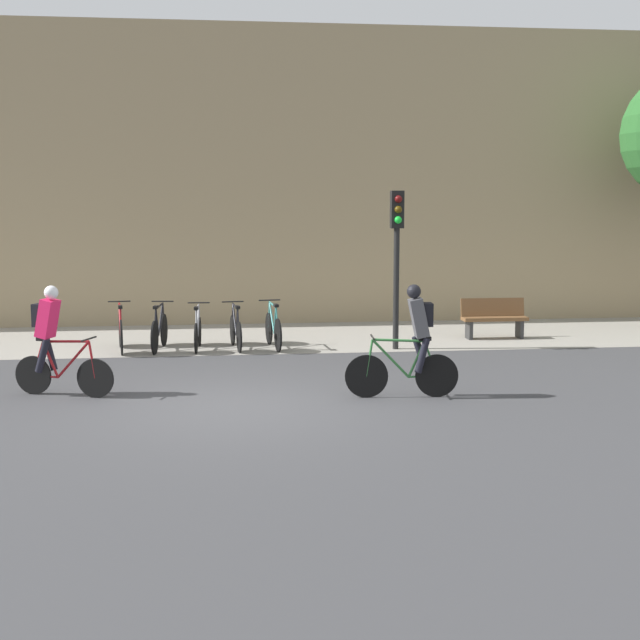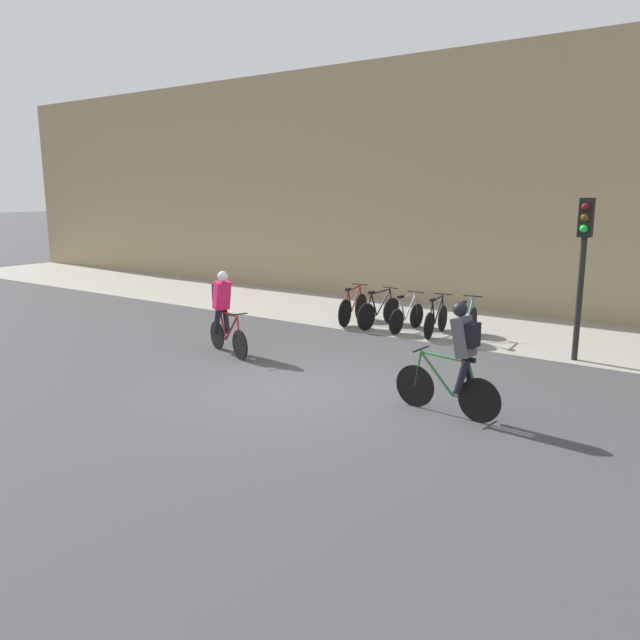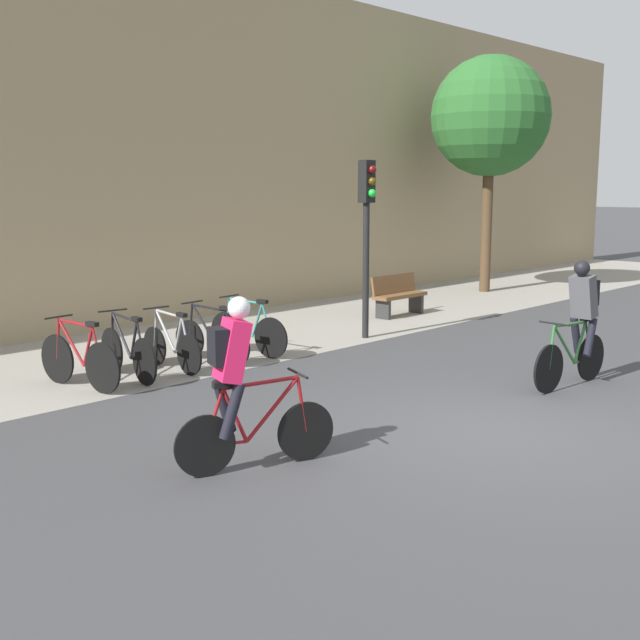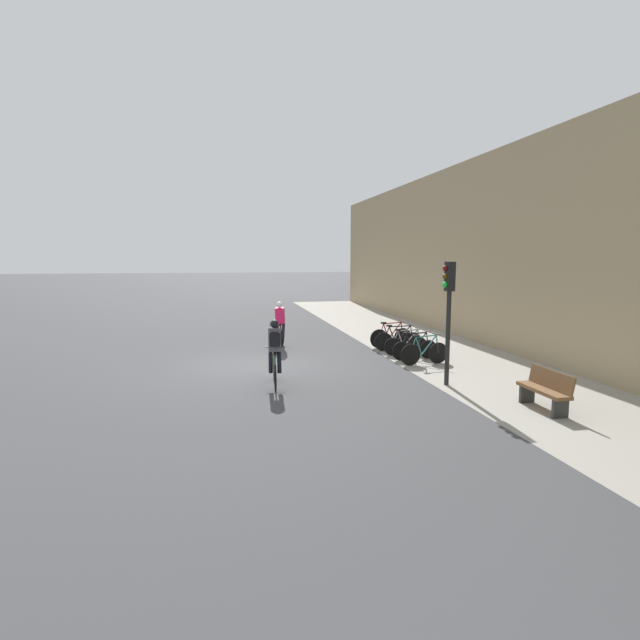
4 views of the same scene
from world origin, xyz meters
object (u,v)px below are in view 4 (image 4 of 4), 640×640
traffic_light_pole (449,300)px  bench (545,390)px  cyclist_pink (280,323)px  cyclist_grey (275,352)px  parked_bike_4 (424,352)px  parked_bike_3 (415,348)px  parked_bike_0 (391,336)px  parked_bike_2 (406,344)px  parked_bike_1 (398,340)px

traffic_light_pole → bench: 3.28m
cyclist_pink → cyclist_grey: 5.68m
parked_bike_4 → bench: size_ratio=1.15×
cyclist_grey → cyclist_pink: bearing=171.8°
cyclist_pink → cyclist_grey: size_ratio=0.98×
cyclist_pink → bench: (8.74, 4.84, -0.48)m
cyclist_grey → parked_bike_3: 5.62m
bench → parked_bike_4: bearing=-171.8°
parked_bike_3 → cyclist_pink: bearing=-125.9°
cyclist_grey → parked_bike_4: 5.30m
parked_bike_0 → cyclist_grey: bearing=-44.7°
parked_bike_0 → parked_bike_2: bearing=-0.0°
parked_bike_2 → parked_bike_4: (1.56, 0.00, 0.02)m
parked_bike_1 → parked_bike_3: (1.56, -0.00, -0.02)m
parked_bike_0 → parked_bike_1: 0.78m
cyclist_grey → parked_bike_0: cyclist_grey is taller
cyclist_pink → parked_bike_4: bearing=47.6°
parked_bike_3 → traffic_light_pole: (3.29, -0.45, 1.88)m
parked_bike_3 → parked_bike_4: size_ratio=0.98×
traffic_light_pole → bench: traffic_light_pole is taller
cyclist_pink → parked_bike_0: 4.21m
parked_bike_1 → cyclist_pink: bearing=-109.0°
parked_bike_0 → parked_bike_3: parked_bike_0 is taller
cyclist_grey → bench: size_ratio=1.23×
cyclist_grey → parked_bike_2: (-3.42, 4.93, -0.56)m
parked_bike_1 → traffic_light_pole: size_ratio=0.53×
cyclist_grey → parked_bike_3: cyclist_grey is taller
cyclist_pink → parked_bike_3: size_ratio=1.07×
parked_bike_2 → parked_bike_4: size_ratio=0.94×
cyclist_grey → parked_bike_0: (-4.98, 4.94, -0.53)m
traffic_light_pole → parked_bike_4: bearing=169.7°
parked_bike_0 → traffic_light_pole: (5.63, -0.46, 1.86)m
cyclist_pink → parked_bike_3: 5.12m
parked_bike_1 → bench: size_ratio=1.20×
cyclist_pink → parked_bike_1: bearing=71.0°
cyclist_pink → parked_bike_1: (1.42, 4.13, -0.54)m
parked_bike_0 → parked_bike_2: size_ratio=1.08×
cyclist_grey → traffic_light_pole: (0.65, 4.48, 1.33)m
cyclist_pink → parked_bike_0: bearing=81.2°
cyclist_grey → parked_bike_4: (-1.86, 4.93, -0.54)m
parked_bike_1 → parked_bike_4: (2.35, 0.00, -0.00)m
parked_bike_2 → traffic_light_pole: 4.51m
parked_bike_3 → traffic_light_pole: size_ratio=0.50×
parked_bike_4 → bench: 5.03m
parked_bike_0 → parked_bike_1: bearing=-0.1°
parked_bike_1 → parked_bike_0: bearing=179.9°
parked_bike_4 → parked_bike_3: bearing=-179.9°
parked_bike_3 → parked_bike_2: bearing=180.0°
bench → parked_bike_1: bearing=-174.4°
parked_bike_2 → parked_bike_0: bearing=180.0°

